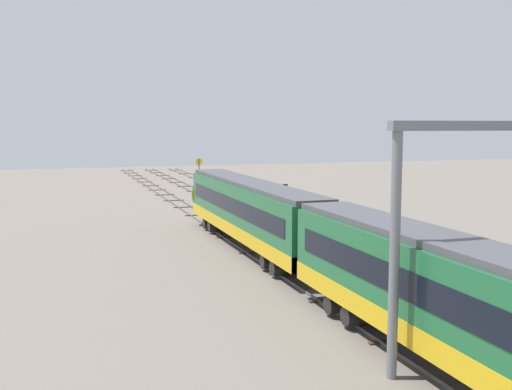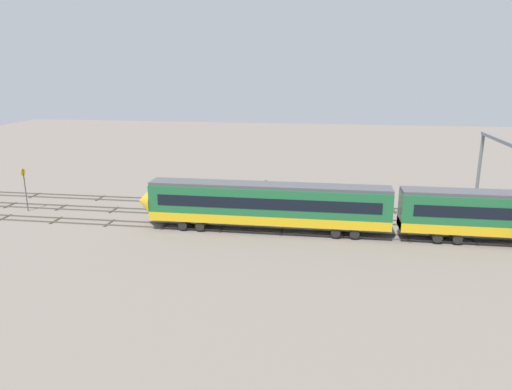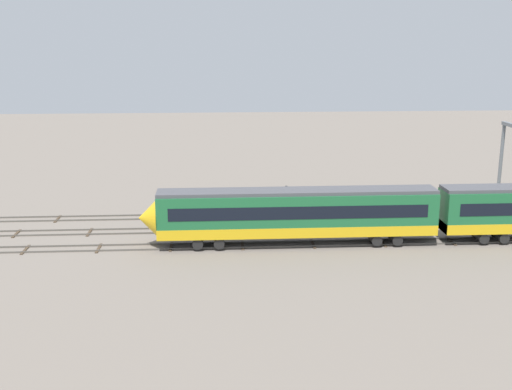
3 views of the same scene
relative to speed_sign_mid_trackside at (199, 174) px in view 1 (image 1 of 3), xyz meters
The scene contains 7 objects.
ground_plane 33.23m from the speed_sign_mid_trackside, behind, with size 188.97×188.97×0.00m, color slate.
track_near_foreground 33.80m from the speed_sign_mid_trackside, 168.90° to the right, with size 172.97×2.40×0.16m.
track_second_near 33.22m from the speed_sign_mid_trackside, behind, with size 172.97×2.40×0.16m.
track_with_train 33.30m from the speed_sign_mid_trackside, behind, with size 172.97×2.40×0.16m.
speed_sign_mid_trackside is the anchor object (origin of this frame).
signal_light_trackside_approach 27.87m from the speed_sign_mid_trackside, behind, with size 0.31×0.32×4.57m.
relay_cabinet 25.69m from the speed_sign_mid_trackside, 159.27° to the right, with size 1.58×0.84×1.86m.
Camera 1 is at (-36.72, 17.76, 8.93)m, focal length 42.59 mm.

